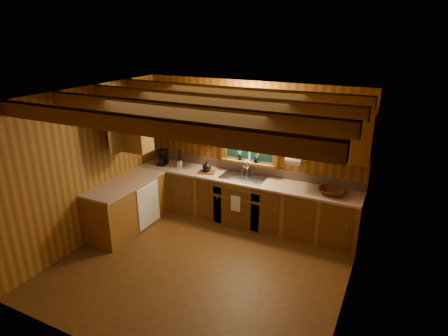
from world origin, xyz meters
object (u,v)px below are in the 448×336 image
at_px(sink, 243,180).
at_px(coffee_maker, 163,157).
at_px(wicker_basket, 332,191).
at_px(cutting_board, 207,172).

xyz_separation_m(sink, coffee_maker, (-1.72, -0.06, 0.19)).
distance_m(sink, wicker_basket, 1.59).
height_order(cutting_board, wicker_basket, wicker_basket).
bearing_deg(wicker_basket, sink, 178.30).
distance_m(coffee_maker, cutting_board, 1.02).
bearing_deg(cutting_board, wicker_basket, -17.44).
distance_m(sink, coffee_maker, 1.73).
bearing_deg(coffee_maker, wicker_basket, -9.48).
bearing_deg(sink, cutting_board, -173.36).
height_order(coffee_maker, wicker_basket, coffee_maker).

